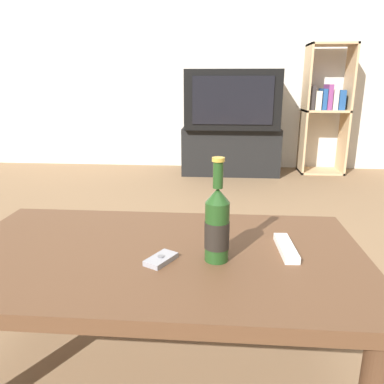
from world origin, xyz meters
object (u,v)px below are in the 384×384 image
tv_stand (230,150)px  remote_control (286,248)px  television (232,99)px  beer_bottle (217,225)px  cell_phone (161,259)px  bookshelf (325,106)px

tv_stand → remote_control: 2.71m
television → beer_bottle: bearing=-92.0°
cell_phone → tv_stand: bearing=113.6°
beer_bottle → remote_control: bearing=19.5°
television → bookshelf: (0.90, 0.09, -0.07)m
bookshelf → tv_stand: bearing=-174.6°
tv_stand → remote_control: size_ratio=5.44×
television → remote_control: bearing=-87.9°
tv_stand → beer_bottle: bearing=-92.0°
bookshelf → television: bearing=-174.3°
tv_stand → remote_control: tv_stand is taller
beer_bottle → remote_control: 0.23m
television → cell_phone: size_ratio=8.24×
beer_bottle → cell_phone: bearing=-171.1°
tv_stand → cell_phone: tv_stand is taller
beer_bottle → cell_phone: beer_bottle is taller
beer_bottle → cell_phone: 0.17m
bookshelf → cell_phone: size_ratio=11.58×
television → bookshelf: bearing=5.7°
tv_stand → bookshelf: 1.00m
beer_bottle → cell_phone: (-0.15, -0.02, -0.09)m
bookshelf → beer_bottle: size_ratio=4.35×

